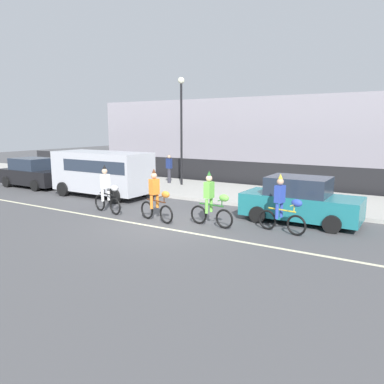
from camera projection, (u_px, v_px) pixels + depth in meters
The scene contains 14 objects.
ground_plane at pixel (169, 224), 13.16m from camera, with size 80.00×80.00×0.00m, color #4C4C4F.
road_centre_line at pixel (160, 228), 12.74m from camera, with size 36.00×0.14×0.01m, color beige.
sidewalk_curb at pixel (244, 194), 18.60m from camera, with size 60.00×5.00×0.15m, color #ADAAA3.
fence_line at pixel (265, 175), 20.92m from camera, with size 40.00×0.08×1.40m, color black.
building_backdrop at pixel (278, 135), 28.96m from camera, with size 28.00×8.00×5.39m, color #99939E.
parade_cyclist_zebra at pixel (107, 192), 14.80m from camera, with size 1.70×0.54×1.92m.
parade_cyclist_orange at pixel (156, 198), 13.46m from camera, with size 1.70×0.55×1.92m.
parade_cyclist_lime at pixel (212, 202), 12.78m from camera, with size 1.72×0.50×1.92m.
parade_cyclist_cobalt at pixel (282, 207), 12.01m from camera, with size 1.70×0.54×1.92m.
parked_van_silver at pixel (103, 171), 18.18m from camera, with size 5.00×2.22×2.18m.
parked_car_teal at pixel (300, 201), 13.33m from camera, with size 4.10×1.92×1.64m.
parked_car_black at pixel (33, 173), 21.11m from camera, with size 4.10×1.92×1.64m.
street_lamp_post at pixel (181, 115), 20.44m from camera, with size 0.36×0.36×5.86m.
pedestrian_onlooker at pixel (169, 168), 21.61m from camera, with size 0.32×0.20×1.62m.
Camera 1 is at (7.40, -10.43, 3.42)m, focal length 35.00 mm.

